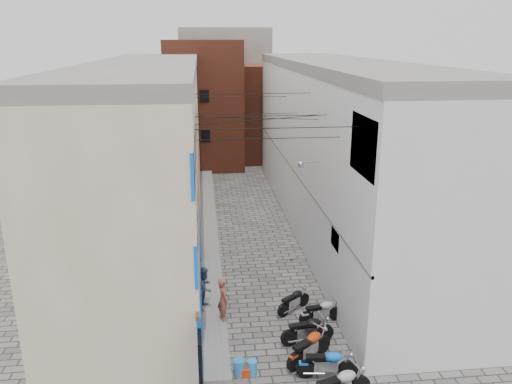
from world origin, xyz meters
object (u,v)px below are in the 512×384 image
object	(u,v)px
motorcycle_g	(294,300)
person_a	(223,299)
water_jug_far	(252,368)
person_b	(205,287)
motorcycle_e	(308,329)
water_jug_near	(239,368)
red_crate	(243,371)
motorcycle_c	(327,362)
motorcycle_f	(322,310)
motorcycle_d	(309,346)

from	to	relation	value
motorcycle_g	person_a	xyz separation A→B (m)	(-2.74, -0.69, 0.58)
motorcycle_g	water_jug_far	size ratio (longest dim) A/B	3.38
person_b	motorcycle_e	bearing A→B (deg)	-100.81
motorcycle_e	water_jug_near	size ratio (longest dim) A/B	3.43
water_jug_near	red_crate	distance (m)	0.18
motorcycle_e	water_jug_far	size ratio (longest dim) A/B	3.86
motorcycle_c	motorcycle_f	xyz separation A→B (m)	(0.57, 3.09, -0.04)
water_jug_near	person_a	bearing A→B (deg)	96.72
motorcycle_d	red_crate	bearing A→B (deg)	-114.51
motorcycle_d	person_a	xyz separation A→B (m)	(-2.67, 2.46, 0.49)
motorcycle_d	motorcycle_g	xyz separation A→B (m)	(0.07, 3.15, -0.10)
person_a	motorcycle_c	bearing A→B (deg)	-153.37
motorcycle_f	person_a	distance (m)	3.65
motorcycle_c	motorcycle_e	size ratio (longest dim) A/B	1.00
motorcycle_f	red_crate	size ratio (longest dim) A/B	3.98
person_b	water_jug_far	world-z (taller)	person_b
motorcycle_f	person_a	bearing A→B (deg)	-105.12
water_jug_near	red_crate	xyz separation A→B (m)	(0.12, 0.00, -0.14)
person_b	water_jug_far	xyz separation A→B (m)	(1.40, -3.87, -0.82)
water_jug_near	water_jug_far	xyz separation A→B (m)	(0.41, 0.00, -0.03)
motorcycle_f	water_jug_far	size ratio (longest dim) A/B	3.54
motorcycle_c	motorcycle_d	xyz separation A→B (m)	(-0.36, 0.87, 0.03)
motorcycle_c	person_b	distance (m)	5.67
person_a	person_b	world-z (taller)	person_b
motorcycle_d	motorcycle_c	bearing A→B (deg)	-14.02
motorcycle_e	motorcycle_f	world-z (taller)	motorcycle_e
water_jug_near	red_crate	size ratio (longest dim) A/B	1.26
water_jug_near	water_jug_far	distance (m)	0.41
motorcycle_c	motorcycle_f	world-z (taller)	motorcycle_c
motorcycle_d	water_jug_far	size ratio (longest dim) A/B	4.05
motorcycle_d	motorcycle_g	size ratio (longest dim) A/B	1.20
motorcycle_f	motorcycle_d	bearing A→B (deg)	-33.99
motorcycle_d	person_a	bearing A→B (deg)	-169.33
motorcycle_f	person_a	size ratio (longest dim) A/B	1.08
motorcycle_c	person_a	xyz separation A→B (m)	(-3.03, 3.34, 0.51)
motorcycle_f	red_crate	distance (m)	4.15
motorcycle_e	motorcycle_f	bearing A→B (deg)	138.55
motorcycle_g	person_b	xyz separation A→B (m)	(-3.39, 0.25, 0.59)
water_jug_near	motorcycle_f	bearing A→B (deg)	39.54
motorcycle_c	motorcycle_e	xyz separation A→B (m)	(-0.21, 1.88, 0.00)
motorcycle_e	water_jug_near	world-z (taller)	motorcycle_e
motorcycle_g	water_jug_near	xyz separation A→B (m)	(-2.39, -3.62, -0.21)
person_a	water_jug_far	world-z (taller)	person_a
motorcycle_e	water_jug_near	bearing A→B (deg)	-67.59
motorcycle_e	person_b	size ratio (longest dim) A/B	1.17
motorcycle_g	water_jug_near	world-z (taller)	motorcycle_g
motorcycle_d	motorcycle_g	bearing A→B (deg)	142.13
motorcycle_d	water_jug_near	world-z (taller)	motorcycle_d
motorcycle_f	person_a	world-z (taller)	person_a
motorcycle_d	person_b	world-z (taller)	person_b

